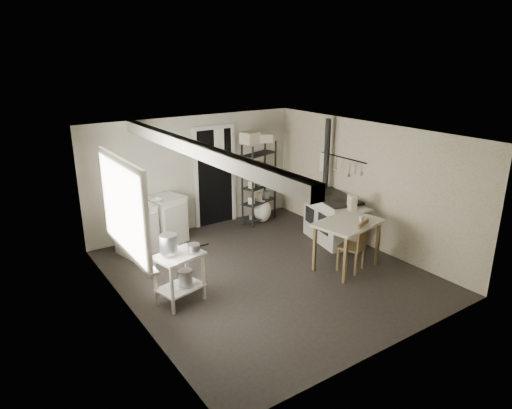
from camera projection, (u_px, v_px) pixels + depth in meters
floor at (266, 272)px, 7.54m from camera, size 5.00×5.00×0.00m
ceiling at (267, 134)px, 6.82m from camera, size 5.00×5.00×0.00m
wall_back at (195, 173)px, 9.14m from camera, size 4.50×0.02×2.30m
wall_front at (393, 264)px, 5.22m from camera, size 4.50×0.02×2.30m
wall_left at (127, 237)px, 5.98m from camera, size 0.02×5.00×2.30m
wall_right at (366, 184)px, 8.38m from camera, size 0.02×5.00×2.30m
window at (122, 208)px, 6.04m from camera, size 0.12×1.76×1.28m
doorway at (215, 178)px, 9.41m from camera, size 0.96×0.10×2.08m
ceiling_beam at (196, 149)px, 6.21m from camera, size 0.18×5.00×0.18m
wallpaper_panel at (366, 185)px, 8.37m from camera, size 0.01×5.00×2.30m
utensil_rail at (342, 158)px, 8.69m from camera, size 0.06×1.20×0.44m
prep_table at (180, 277)px, 6.52m from camera, size 0.76×0.62×0.76m
stockpot at (168, 244)px, 6.30m from camera, size 0.33×0.33×0.27m
saucepan at (194, 248)px, 6.41m from camera, size 0.22×0.22×0.10m
bucket at (185, 277)px, 6.55m from camera, size 0.21×0.21×0.23m
base_cabinets at (152, 223)px, 8.41m from camera, size 1.46×0.90×0.89m
mixing_bowl at (157, 198)px, 8.24m from camera, size 0.35×0.35×0.07m
counter_cup at (130, 202)px, 7.98m from camera, size 0.15×0.15×0.09m
shelf_rack at (259, 179)px, 9.53m from camera, size 0.87×0.55×1.71m
shelf_jar at (246, 162)px, 9.16m from camera, size 0.11×0.11×0.20m
storage_box_a at (250, 129)px, 9.12m from camera, size 0.39×0.36×0.23m
storage_box_b at (265, 128)px, 9.26m from camera, size 0.35×0.34×0.17m
stove at (332, 219)px, 8.69m from camera, size 0.85×1.24×0.89m
stovepipe at (327, 154)px, 8.81m from camera, size 0.13×0.13×1.36m
side_ledge at (356, 231)px, 8.15m from camera, size 0.54×0.31×0.81m
oats_box at (352, 200)px, 7.94m from camera, size 0.17×0.21×0.28m
work_table at (346, 247)px, 7.60m from camera, size 1.20×0.94×0.82m
table_cup at (361, 222)px, 7.49m from camera, size 0.11×0.11×0.09m
chair at (352, 243)px, 7.48m from camera, size 0.48×0.49×0.90m
flour_sack at (262, 211)px, 9.72m from camera, size 0.50×0.47×0.48m
floor_crock at (336, 244)px, 8.49m from camera, size 0.18×0.18×0.17m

